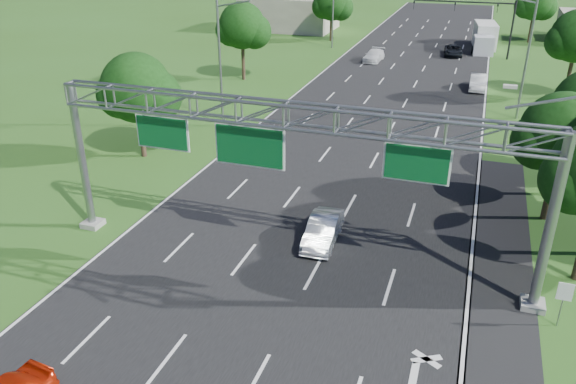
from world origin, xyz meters
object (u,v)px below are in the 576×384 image
at_px(sign_gantry, 288,128).
at_px(silver_sedan, 323,230).
at_px(regulatory_sign, 564,296).
at_px(box_truck, 485,37).
at_px(traffic_signal, 483,15).

distance_m(sign_gantry, silver_sedan, 6.76).
relative_size(sign_gantry, silver_sedan, 5.57).
height_order(sign_gantry, silver_sedan, sign_gantry).
bearing_deg(sign_gantry, regulatory_sign, -4.83).
distance_m(regulatory_sign, box_truck, 59.55).
distance_m(traffic_signal, silver_sedan, 51.09).
xyz_separation_m(regulatory_sign, box_truck, (-4.40, 59.38, 0.11)).
relative_size(regulatory_sign, silver_sedan, 0.50).
distance_m(sign_gantry, box_truck, 59.10).
bearing_deg(regulatory_sign, silver_sedan, 162.40).
distance_m(traffic_signal, box_truck, 6.45).
bearing_deg(box_truck, traffic_signal, -102.14).
distance_m(regulatory_sign, silver_sedan, 11.56).
height_order(sign_gantry, regulatory_sign, sign_gantry).
bearing_deg(silver_sedan, sign_gantry, -116.64).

